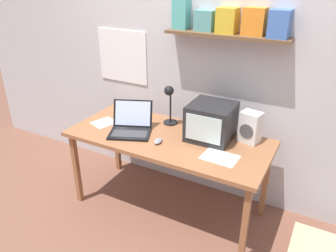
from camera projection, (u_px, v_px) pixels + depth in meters
ground_plane at (168, 206)px, 3.13m from camera, size 12.00×12.00×0.00m
back_wall at (195, 60)px, 2.97m from camera, size 5.60×0.24×2.60m
corner_desk at (168, 143)px, 2.83m from camera, size 1.74×0.76×0.76m
crt_monitor at (211, 121)px, 2.72m from camera, size 0.37×0.37×0.30m
laptop at (131, 125)px, 2.88m from camera, size 0.45×0.44×0.25m
desk_lamp at (169, 100)px, 2.92m from camera, size 0.13×0.16×0.38m
juice_glass at (120, 115)px, 3.07m from camera, size 0.07×0.07×0.14m
space_heater at (250, 127)px, 2.67m from camera, size 0.18×0.16×0.26m
computer_mouse at (158, 141)px, 2.70m from camera, size 0.07×0.11×0.03m
loose_paper_near_laptop at (220, 157)px, 2.49m from camera, size 0.28×0.21×0.00m
open_notebook at (104, 123)px, 3.06m from camera, size 0.24×0.25×0.00m
floor_cushion at (318, 251)px, 2.57m from camera, size 0.42×0.42×0.10m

